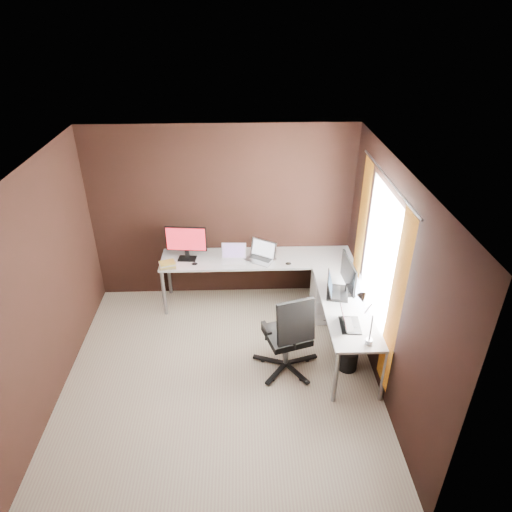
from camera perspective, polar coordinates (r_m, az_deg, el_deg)
The scene contains 15 objects.
room at distance 4.79m, azimuth -0.76°, elevation -3.21°, with size 3.60×3.60×2.50m.
desk at distance 5.95m, azimuth 3.88°, elevation -2.81°, with size 2.65×2.25×0.73m.
drawer_pedestal at distance 6.34m, azimuth 8.97°, elevation -5.01°, with size 0.42×0.50×0.60m, color white.
monitor_left at distance 6.22m, azimuth -8.73°, elevation 1.84°, with size 0.55×0.18×0.48m.
monitor_right at distance 5.55m, azimuth 11.50°, elevation -2.30°, with size 0.15×0.56×0.46m.
laptop_white at distance 6.22m, azimuth -2.80°, elevation -0.12°, with size 0.35×0.26×0.22m.
laptop_silver at distance 6.24m, azimuth 0.65°, elevation 0.07°, with size 0.46×0.43×0.25m.
laptop_black_big at distance 5.62m, azimuth 9.80°, elevation -4.17°, with size 0.33×0.41×0.24m.
laptop_black_small at distance 5.14m, azimuth 11.38°, elevation -8.13°, with size 0.24×0.32×0.21m.
book_stack at distance 6.18m, azimuth -11.01°, elevation -1.07°, with size 0.25×0.22×0.07m.
mouse_left at distance 6.18m, azimuth -7.68°, elevation -0.97°, with size 0.08×0.05×0.03m, color black.
mouse_corner at distance 6.14m, azimuth 4.07°, elevation -0.95°, with size 0.08×0.05×0.03m, color black.
desk_lamp at distance 4.79m, azimuth 13.47°, elevation -6.87°, with size 0.19×0.22×0.57m.
office_chair at distance 5.42m, azimuth 3.98°, elevation -11.38°, with size 0.61×0.64×1.09m.
wastebasket at distance 5.65m, azimuth 11.41°, elevation -12.51°, with size 0.23×0.23×0.26m, color black.
Camera 1 is at (0.26, -3.93, 3.90)m, focal length 32.00 mm.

